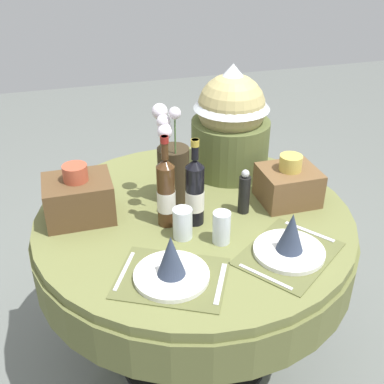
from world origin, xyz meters
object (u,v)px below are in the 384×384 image
Objects in this scene: tumbler_near_right at (222,227)px; place_setting_right at (290,243)px; wine_bottle_right at (166,192)px; dining_table at (194,243)px; woven_basket_side_right at (288,184)px; pepper_mill at (244,193)px; gift_tub_back_right at (231,117)px; place_setting_left at (171,267)px; tumbler_mid at (183,223)px; woven_basket_side_left at (79,197)px; flower_vase at (172,165)px; wine_bottle_left at (195,192)px.

place_setting_right is at bearing -33.78° from tumbler_near_right.
dining_table is at bearing 15.96° from wine_bottle_right.
place_setting_right is at bearing -114.54° from woven_basket_side_right.
wine_bottle_right is 0.24m from tumbler_near_right.
pepper_mill is 0.38× the size of gift_tub_back_right.
wine_bottle_right is 1.61× the size of woven_basket_side_right.
tumbler_mid is at bearing 65.88° from place_setting_left.
tumbler_near_right is at bearing 146.22° from place_setting_right.
woven_basket_side_left is 1.13× the size of woven_basket_side_right.
place_setting_left is at bearing -140.02° from pepper_mill.
woven_basket_side_right is (0.46, 0.12, 0.02)m from tumbler_mid.
flower_vase is at bearing 68.81° from wine_bottle_right.
woven_basket_side_right is at bearing 65.46° from place_setting_right.
tumbler_mid is at bearing -160.48° from pepper_mill.
tumbler_near_right is (0.09, -0.32, -0.09)m from flower_vase.
dining_table is 0.44m from place_setting_right.
tumbler_mid is (-0.12, 0.06, -0.00)m from tumbler_near_right.
gift_tub_back_right is (0.33, 0.43, 0.19)m from tumbler_mid.
place_setting_right is 0.24m from tumbler_near_right.
gift_tub_back_right is at bearing 29.75° from flower_vase.
place_setting_right is 0.55m from flower_vase.
gift_tub_back_right is (0.25, 0.30, 0.39)m from dining_table.
wine_bottle_right is at bearing -176.93° from woven_basket_side_right.
place_setting_left is 0.47m from pepper_mill.
dining_table is at bearing -68.44° from flower_vase.
wine_bottle_left reaches higher than place_setting_left.
woven_basket_side_left reaches higher than place_setting_left.
dining_table is 2.58× the size of gift_tub_back_right.
flower_vase reaches higher than woven_basket_side_right.
place_setting_left is 0.50m from woven_basket_side_left.
dining_table is at bearing 58.28° from tumbler_mid.
wine_bottle_right reaches higher than dining_table.
tumbler_mid is 0.41m from woven_basket_side_left.
wine_bottle_left is at bearing -20.84° from woven_basket_side_left.
wine_bottle_left is 2.93× the size of tumbler_mid.
pepper_mill is at bearing -100.72° from gift_tub_back_right.
wine_bottle_right reaches higher than tumbler_near_right.
gift_tub_back_right is (0.06, 0.34, 0.17)m from pepper_mill.
gift_tub_back_right reaches higher than pepper_mill.
woven_basket_side_left is (-0.65, 0.43, 0.04)m from place_setting_right.
wine_bottle_right is at bearing 133.77° from tumbler_near_right.
woven_basket_side_left is (-0.46, 0.30, 0.03)m from tumbler_near_right.
place_setting_right is 0.30m from pepper_mill.
tumbler_mid is (0.09, 0.21, 0.01)m from place_setting_left.
tumbler_near_right is (-0.20, 0.13, 0.01)m from place_setting_right.
place_setting_right is (0.24, -0.32, 0.18)m from dining_table.
woven_basket_side_right is (0.20, 0.03, -0.01)m from pepper_mill.
place_setting_right is at bearing -57.72° from flower_vase.
wine_bottle_left is 0.10m from wine_bottle_right.
pepper_mill is at bearing -11.00° from dining_table.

